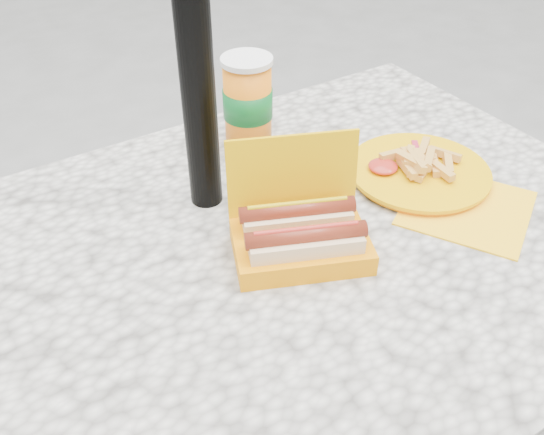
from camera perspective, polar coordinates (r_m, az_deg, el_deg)
picnic_table at (r=0.94m, az=-1.13°, el=-8.47°), size 1.20×0.80×0.75m
hotdog_box at (r=0.85m, az=2.68°, el=-1.52°), size 0.23×0.20×0.16m
fries_plate at (r=1.04m, az=13.93°, el=4.09°), size 0.25×0.35×0.05m
soda_cup at (r=1.07m, az=-2.29°, el=10.74°), size 0.09×0.09×0.17m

